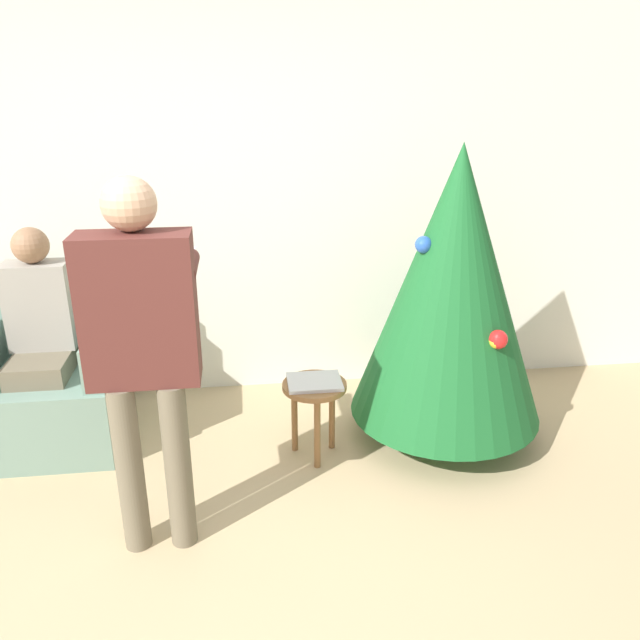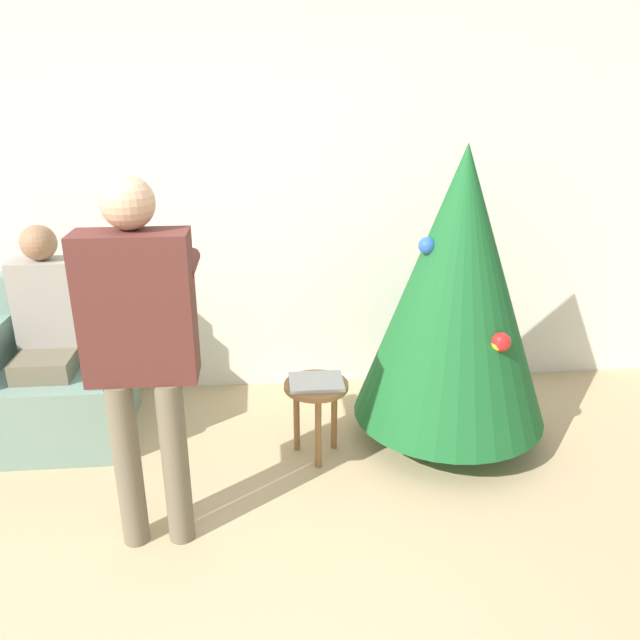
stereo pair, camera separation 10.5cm
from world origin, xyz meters
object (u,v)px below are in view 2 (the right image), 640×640
armchair (58,382)px  person_standing (140,335)px  side_stool (316,397)px  person_seated (47,326)px  christmas_tree (457,288)px

armchair → person_standing: (0.72, -0.98, 0.68)m
side_stool → armchair: bearing=165.5°
person_seated → side_stool: (1.52, -0.37, -0.33)m
armchair → person_standing: person_standing is taller
christmas_tree → side_stool: christmas_tree is taller
christmas_tree → side_stool: (-0.79, -0.12, -0.58)m
christmas_tree → person_standing: 1.74m
armchair → side_stool: 1.57m
christmas_tree → side_stool: bearing=-171.6°
armchair → person_seated: (0.00, -0.02, 0.37)m
person_standing → side_stool: person_standing is taller
person_standing → side_stool: bearing=36.2°
christmas_tree → person_standing: (-1.59, -0.70, 0.06)m
armchair → side_stool: size_ratio=2.06×
armchair → christmas_tree: bearing=-6.8°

